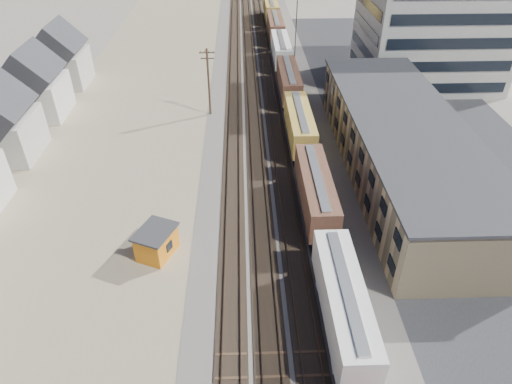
{
  "coord_description": "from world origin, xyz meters",
  "views": [
    {
      "loc": [
        -3.84,
        -21.18,
        30.39
      ],
      "look_at": [
        -2.5,
        17.26,
        3.0
      ],
      "focal_mm": 32.0,
      "sensor_mm": 36.0,
      "label": 1
    }
  ],
  "objects_px": {
    "freight_train": "(294,100)",
    "maintenance_shed": "(157,242)",
    "parked_car_blue": "(439,113)",
    "utility_pole_north": "(209,81)"
  },
  "relations": [
    {
      "from": "utility_pole_north",
      "to": "parked_car_blue",
      "type": "relative_size",
      "value": 1.7
    },
    {
      "from": "maintenance_shed",
      "to": "parked_car_blue",
      "type": "relative_size",
      "value": 0.83
    },
    {
      "from": "freight_train",
      "to": "parked_car_blue",
      "type": "xyz_separation_m",
      "value": [
        21.63,
        -0.83,
        -1.98
      ]
    },
    {
      "from": "utility_pole_north",
      "to": "parked_car_blue",
      "type": "bearing_deg",
      "value": -4.02
    },
    {
      "from": "utility_pole_north",
      "to": "parked_car_blue",
      "type": "height_order",
      "value": "utility_pole_north"
    },
    {
      "from": "utility_pole_north",
      "to": "maintenance_shed",
      "type": "height_order",
      "value": "utility_pole_north"
    },
    {
      "from": "parked_car_blue",
      "to": "maintenance_shed",
      "type": "bearing_deg",
      "value": -161.94
    },
    {
      "from": "maintenance_shed",
      "to": "parked_car_blue",
      "type": "height_order",
      "value": "maintenance_shed"
    },
    {
      "from": "parked_car_blue",
      "to": "freight_train",
      "type": "bearing_deg",
      "value": 159.06
    },
    {
      "from": "freight_train",
      "to": "maintenance_shed",
      "type": "height_order",
      "value": "freight_train"
    }
  ]
}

